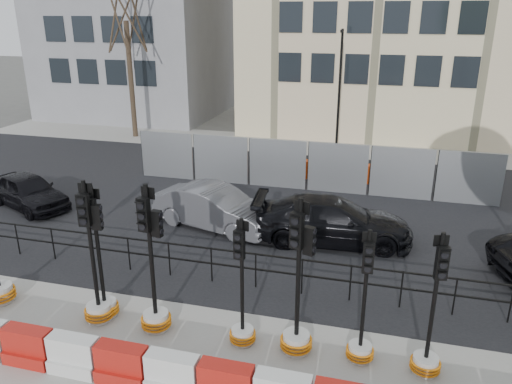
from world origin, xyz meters
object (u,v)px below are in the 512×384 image
(traffic_signal_h, at_px, (428,346))
(traffic_signal_d, at_px, (154,297))
(car_a, at_px, (28,191))
(car_c, at_px, (332,220))

(traffic_signal_h, bearing_deg, traffic_signal_d, 166.28)
(traffic_signal_h, height_order, car_a, traffic_signal_h)
(traffic_signal_h, bearing_deg, car_c, 100.21)
(car_a, bearing_deg, traffic_signal_h, -88.44)
(traffic_signal_d, height_order, traffic_signal_h, traffic_signal_d)
(car_a, xyz_separation_m, car_c, (11.00, -0.02, 0.07))
(traffic_signal_h, xyz_separation_m, car_c, (-2.53, 5.56, 0.08))
(traffic_signal_d, bearing_deg, car_a, 152.65)
(traffic_signal_h, bearing_deg, car_a, 143.29)
(traffic_signal_d, height_order, car_c, traffic_signal_d)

